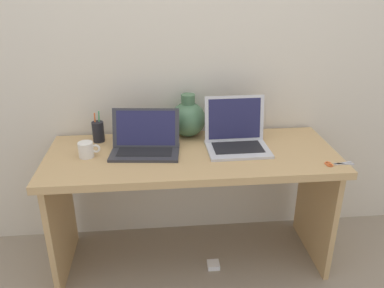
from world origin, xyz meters
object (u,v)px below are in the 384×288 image
(laptop_left, at_px, (145,141))
(scissors, at_px, (334,164))
(pen_cup, at_px, (98,131))
(power_brick, at_px, (213,265))
(green_vase, at_px, (188,118))
(coffee_mug, at_px, (86,149))
(laptop_right, at_px, (236,134))

(laptop_left, distance_m, scissors, 0.98)
(pen_cup, relative_size, power_brick, 2.55)
(laptop_left, height_order, pen_cup, laptop_left)
(green_vase, distance_m, scissors, 0.84)
(laptop_left, relative_size, coffee_mug, 3.34)
(laptop_left, xyz_separation_m, laptop_right, (0.49, 0.02, 0.01))
(laptop_left, relative_size, power_brick, 5.42)
(laptop_right, height_order, power_brick, laptop_right)
(laptop_right, bearing_deg, green_vase, 143.69)
(laptop_left, height_order, scissors, laptop_left)
(green_vase, height_order, power_brick, green_vase)
(scissors, bearing_deg, laptop_left, 165.00)
(green_vase, bearing_deg, laptop_right, -36.31)
(green_vase, bearing_deg, laptop_left, -141.12)
(laptop_left, relative_size, pen_cup, 2.13)
(pen_cup, xyz_separation_m, power_brick, (0.63, -0.30, -0.75))
(power_brick, bearing_deg, laptop_left, 159.20)
(green_vase, xyz_separation_m, scissors, (0.70, -0.45, -0.10))
(coffee_mug, relative_size, scissors, 0.77)
(pen_cup, bearing_deg, scissors, -18.73)
(laptop_left, bearing_deg, pen_cup, 149.46)
(pen_cup, distance_m, power_brick, 1.02)
(laptop_left, xyz_separation_m, power_brick, (0.36, -0.14, -0.75))
(power_brick, bearing_deg, green_vase, 109.26)
(pen_cup, distance_m, scissors, 1.28)
(laptop_left, distance_m, green_vase, 0.32)
(laptop_right, height_order, scissors, laptop_right)
(laptop_right, xyz_separation_m, coffee_mug, (-0.80, -0.06, -0.03))
(laptop_left, xyz_separation_m, green_vase, (0.25, 0.20, 0.05))
(coffee_mug, bearing_deg, laptop_left, 7.76)
(laptop_right, height_order, green_vase, laptop_right)
(laptop_right, relative_size, green_vase, 1.34)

